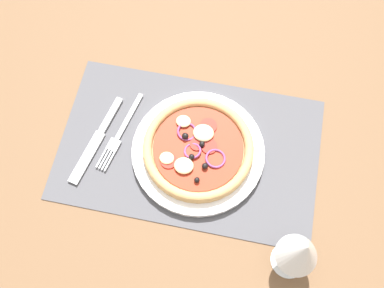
# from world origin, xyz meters

# --- Properties ---
(ground_plane) EXTENTS (1.90, 1.40, 0.02)m
(ground_plane) POSITION_xyz_m (0.00, 0.00, -0.01)
(ground_plane) COLOR brown
(placemat) EXTENTS (0.51, 0.32, 0.00)m
(placemat) POSITION_xyz_m (0.00, 0.00, 0.00)
(placemat) COLOR #4C4C51
(placemat) RESTS_ON ground_plane
(plate) EXTENTS (0.26, 0.26, 0.01)m
(plate) POSITION_xyz_m (-0.02, 0.01, 0.01)
(plate) COLOR white
(plate) RESTS_ON placemat
(pizza) EXTENTS (0.21, 0.21, 0.03)m
(pizza) POSITION_xyz_m (-0.02, 0.01, 0.03)
(pizza) COLOR tan
(pizza) RESTS_ON plate
(fork) EXTENTS (0.05, 0.18, 0.00)m
(fork) POSITION_xyz_m (0.14, 0.00, 0.01)
(fork) COLOR silver
(fork) RESTS_ON placemat
(knife) EXTENTS (0.06, 0.20, 0.01)m
(knife) POSITION_xyz_m (0.18, 0.02, 0.01)
(knife) COLOR silver
(knife) RESTS_ON placemat
(wine_glass) EXTENTS (0.07, 0.07, 0.15)m
(wine_glass) POSITION_xyz_m (-0.22, 0.18, 0.10)
(wine_glass) COLOR silver
(wine_glass) RESTS_ON ground_plane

